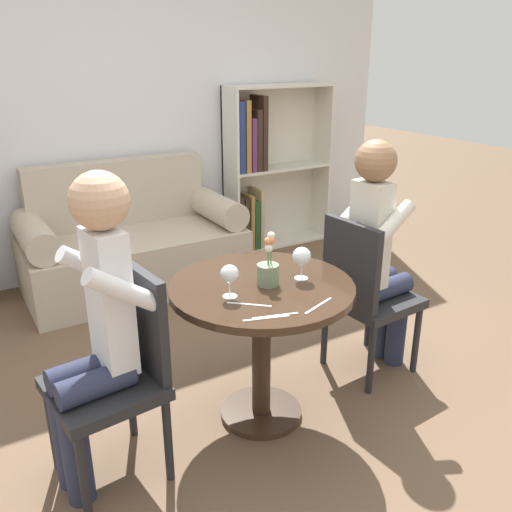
{
  "coord_description": "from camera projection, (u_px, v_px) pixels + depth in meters",
  "views": [
    {
      "loc": [
        -1.17,
        -1.91,
        1.7
      ],
      "look_at": [
        0.0,
        0.05,
        0.83
      ],
      "focal_mm": 38.0,
      "sensor_mm": 36.0,
      "label": 1
    }
  ],
  "objects": [
    {
      "name": "fork_left_setting",
      "position": [
        275.0,
        316.0,
        2.15
      ],
      "size": [
        0.19,
        0.06,
        0.0
      ],
      "color": "silver",
      "rests_on": "round_table"
    },
    {
      "name": "wine_glass_left",
      "position": [
        230.0,
        275.0,
        2.29
      ],
      "size": [
        0.08,
        0.08,
        0.15
      ],
      "color": "white",
      "rests_on": "round_table"
    },
    {
      "name": "knife_left_setting",
      "position": [
        249.0,
        304.0,
        2.25
      ],
      "size": [
        0.15,
        0.13,
        0.0
      ],
      "color": "silver",
      "rests_on": "round_table"
    },
    {
      "name": "knife_right_setting",
      "position": [
        266.0,
        318.0,
        2.13
      ],
      "size": [
        0.18,
        0.07,
        0.0
      ],
      "color": "silver",
      "rests_on": "round_table"
    },
    {
      "name": "person_left",
      "position": [
        95.0,
        327.0,
        2.07
      ],
      "size": [
        0.44,
        0.37,
        1.31
      ],
      "rotation": [
        0.0,
        0.0,
        -1.46
      ],
      "color": "#282D47",
      "rests_on": "ground_plane"
    },
    {
      "name": "bookshelf_right",
      "position": [
        263.0,
        170.0,
        4.81
      ],
      "size": [
        0.99,
        0.28,
        1.43
      ],
      "color": "silver",
      "rests_on": "ground_plane"
    },
    {
      "name": "back_wall",
      "position": [
        102.0,
        100.0,
        4.06
      ],
      "size": [
        5.2,
        0.05,
        2.7
      ],
      "color": "silver",
      "rests_on": "ground_plane"
    },
    {
      "name": "chair_left",
      "position": [
        120.0,
        367.0,
        2.2
      ],
      "size": [
        0.46,
        0.46,
        0.9
      ],
      "rotation": [
        0.0,
        0.0,
        -1.46
      ],
      "color": "#232326",
      "rests_on": "ground_plane"
    },
    {
      "name": "wine_glass_right",
      "position": [
        302.0,
        257.0,
        2.47
      ],
      "size": [
        0.09,
        0.09,
        0.15
      ],
      "color": "white",
      "rests_on": "round_table"
    },
    {
      "name": "round_table",
      "position": [
        262.0,
        316.0,
        2.5
      ],
      "size": [
        0.85,
        0.85,
        0.71
      ],
      "color": "#382619",
      "rests_on": "ground_plane"
    },
    {
      "name": "ground_plane",
      "position": [
        261.0,
        414.0,
        2.7
      ],
      "size": [
        16.0,
        16.0,
        0.0
      ],
      "primitive_type": "plane",
      "color": "brown"
    },
    {
      "name": "couch",
      "position": [
        132.0,
        246.0,
        4.09
      ],
      "size": [
        1.59,
        0.8,
        0.92
      ],
      "color": "#B7A893",
      "rests_on": "ground_plane"
    },
    {
      "name": "chair_right",
      "position": [
        364.0,
        291.0,
        2.89
      ],
      "size": [
        0.45,
        0.45,
        0.9
      ],
      "rotation": [
        0.0,
        0.0,
        1.65
      ],
      "color": "#232326",
      "rests_on": "ground_plane"
    },
    {
      "name": "person_right",
      "position": [
        378.0,
        253.0,
        2.87
      ],
      "size": [
        0.43,
        0.36,
        1.3
      ],
      "rotation": [
        0.0,
        0.0,
        1.65
      ],
      "color": "#282D47",
      "rests_on": "ground_plane"
    },
    {
      "name": "flower_vase",
      "position": [
        268.0,
        269.0,
        2.42
      ],
      "size": [
        0.1,
        0.1,
        0.25
      ],
      "color": "gray",
      "rests_on": "round_table"
    },
    {
      "name": "fork_right_setting",
      "position": [
        318.0,
        306.0,
        2.24
      ],
      "size": [
        0.18,
        0.07,
        0.0
      ],
      "color": "silver",
      "rests_on": "round_table"
    }
  ]
}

